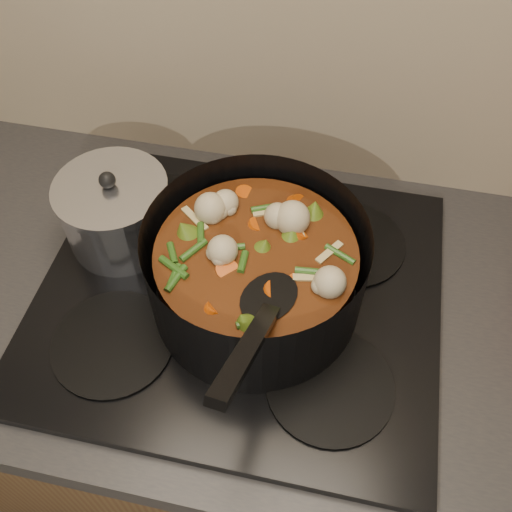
# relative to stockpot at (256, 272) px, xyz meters

# --- Properties ---
(counter) EXTENTS (2.64, 0.64, 0.91)m
(counter) POSITION_rel_stockpot_xyz_m (-0.03, 0.01, -0.55)
(counter) COLOR brown
(counter) RESTS_ON ground
(stovetop) EXTENTS (0.62, 0.54, 0.03)m
(stovetop) POSITION_rel_stockpot_xyz_m (-0.03, 0.01, -0.08)
(stovetop) COLOR black
(stovetop) RESTS_ON counter
(stockpot) EXTENTS (0.39, 0.47, 0.23)m
(stockpot) POSITION_rel_stockpot_xyz_m (0.00, 0.00, 0.00)
(stockpot) COLOR black
(stockpot) RESTS_ON stovetop
(saucepan) EXTENTS (0.18, 0.18, 0.15)m
(saucepan) POSITION_rel_stockpot_xyz_m (-0.25, 0.08, -0.01)
(saucepan) COLOR silver
(saucepan) RESTS_ON stovetop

